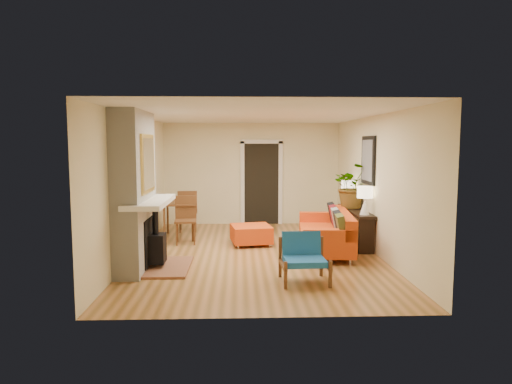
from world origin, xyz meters
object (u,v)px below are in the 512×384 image
at_px(ottoman, 251,234).
at_px(houseplant, 353,186).
at_px(console_table, 355,217).
at_px(lamp_near, 365,197).
at_px(sofa, 329,232).
at_px(blue_chair, 303,255).
at_px(lamp_far, 348,190).
at_px(dining_table, 183,208).

xyz_separation_m(ottoman, houseplant, (2.14, 0.17, 0.97)).
relative_size(console_table, lamp_near, 3.43).
height_order(sofa, blue_chair, sofa).
xyz_separation_m(sofa, lamp_far, (0.66, 1.28, 0.69)).
distance_m(sofa, dining_table, 3.33).
distance_m(blue_chair, lamp_far, 3.52).
bearing_deg(blue_chair, sofa, 67.61).
bearing_deg(sofa, houseplant, 51.71).
xyz_separation_m(ottoman, lamp_far, (2.15, 0.63, 0.83)).
xyz_separation_m(ottoman, blue_chair, (0.73, -2.52, 0.16)).
relative_size(lamp_near, houseplant, 0.57).
height_order(sofa, ottoman, sofa).
bearing_deg(console_table, dining_table, 166.57).
xyz_separation_m(dining_table, houseplant, (3.63, -0.64, 0.55)).
relative_size(lamp_far, houseplant, 0.57).
xyz_separation_m(blue_chair, lamp_near, (1.43, 1.79, 0.67)).
bearing_deg(ottoman, console_table, -1.64).
height_order(console_table, lamp_near, lamp_near).
relative_size(blue_chair, dining_table, 0.39).
bearing_deg(ottoman, sofa, -23.67).
distance_m(dining_table, houseplant, 3.73).
relative_size(ottoman, lamp_far, 1.66).
height_order(dining_table, houseplant, houseplant).
relative_size(ottoman, blue_chair, 1.23).
bearing_deg(lamp_near, dining_table, 157.16).
xyz_separation_m(sofa, dining_table, (-2.98, 1.46, 0.27)).
height_order(sofa, dining_table, dining_table).
height_order(lamp_near, houseplant, houseplant).
xyz_separation_m(lamp_far, houseplant, (-0.01, -0.46, 0.14)).
relative_size(blue_chair, lamp_near, 1.35).
distance_m(sofa, houseplant, 1.33).
bearing_deg(dining_table, houseplant, -10.04).
height_order(dining_table, lamp_far, lamp_far).
height_order(blue_chair, console_table, blue_chair).
xyz_separation_m(blue_chair, console_table, (1.43, 2.46, 0.18)).
bearing_deg(lamp_far, sofa, -117.14).
height_order(console_table, lamp_far, lamp_far).
bearing_deg(houseplant, console_table, -87.47).
bearing_deg(blue_chair, dining_table, 123.67).
distance_m(blue_chair, lamp_near, 2.39).
bearing_deg(houseplant, ottoman, -175.59).
bearing_deg(ottoman, lamp_near, -18.63).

